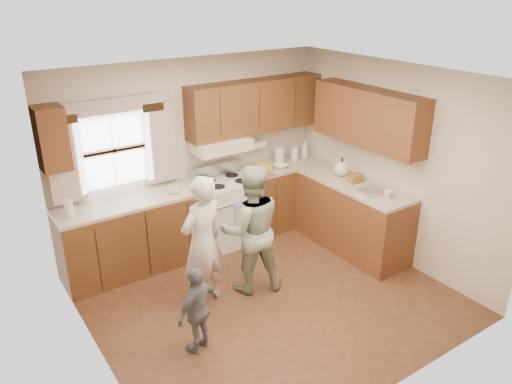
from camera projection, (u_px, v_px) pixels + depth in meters
room at (269, 198)px, 5.26m from camera, size 3.80×3.80×3.80m
kitchen_fixtures at (260, 189)px, 6.55m from camera, size 3.80×2.25×2.15m
stove at (226, 210)px, 6.81m from camera, size 0.76×0.67×1.07m
woman_left at (203, 242)px, 5.36m from camera, size 0.63×0.49×1.53m
woman_right at (251, 229)px, 5.63m from camera, size 0.89×0.79×1.54m
child at (198, 309)px, 4.77m from camera, size 0.58×0.40×0.91m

